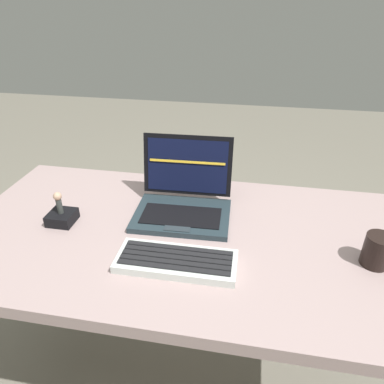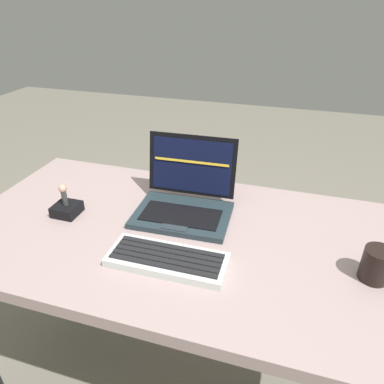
{
  "view_description": "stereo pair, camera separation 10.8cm",
  "coord_description": "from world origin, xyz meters",
  "px_view_note": "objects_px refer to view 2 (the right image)",
  "views": [
    {
      "loc": [
        0.18,
        -0.84,
        1.37
      ],
      "look_at": [
        0.02,
        0.08,
        0.83
      ],
      "focal_mm": 32.82,
      "sensor_mm": 36.0,
      "label": 1
    },
    {
      "loc": [
        0.29,
        -0.82,
        1.37
      ],
      "look_at": [
        0.02,
        0.08,
        0.83
      ],
      "focal_mm": 32.82,
      "sensor_mm": 36.0,
      "label": 2
    }
  ],
  "objects_px": {
    "laptop_front": "(185,199)",
    "external_keyboard": "(167,259)",
    "figurine": "(64,193)",
    "coffee_mug": "(377,265)",
    "figurine_stand": "(67,209)"
  },
  "relations": [
    {
      "from": "coffee_mug",
      "to": "figurine",
      "type": "bearing_deg",
      "value": 177.98
    },
    {
      "from": "figurine_stand",
      "to": "coffee_mug",
      "type": "xyz_separation_m",
      "value": [
        0.92,
        -0.03,
        0.03
      ]
    },
    {
      "from": "laptop_front",
      "to": "figurine",
      "type": "distance_m",
      "value": 0.39
    },
    {
      "from": "laptop_front",
      "to": "figurine_stand",
      "type": "xyz_separation_m",
      "value": [
        -0.37,
        -0.13,
        -0.03
      ]
    },
    {
      "from": "figurine",
      "to": "coffee_mug",
      "type": "height_order",
      "value": "figurine"
    },
    {
      "from": "laptop_front",
      "to": "figurine",
      "type": "height_order",
      "value": "laptop_front"
    },
    {
      "from": "laptop_front",
      "to": "figurine_stand",
      "type": "relative_size",
      "value": 3.93
    },
    {
      "from": "laptop_front",
      "to": "external_keyboard",
      "type": "xyz_separation_m",
      "value": [
        0.03,
        -0.26,
        -0.03
      ]
    },
    {
      "from": "external_keyboard",
      "to": "figurine",
      "type": "xyz_separation_m",
      "value": [
        -0.4,
        0.13,
        0.07
      ]
    },
    {
      "from": "laptop_front",
      "to": "coffee_mug",
      "type": "height_order",
      "value": "laptop_front"
    },
    {
      "from": "external_keyboard",
      "to": "laptop_front",
      "type": "bearing_deg",
      "value": 97.02
    },
    {
      "from": "external_keyboard",
      "to": "figurine_stand",
      "type": "relative_size",
      "value": 4.06
    },
    {
      "from": "figurine_stand",
      "to": "figurine",
      "type": "distance_m",
      "value": 0.06
    },
    {
      "from": "laptop_front",
      "to": "figurine",
      "type": "bearing_deg",
      "value": -161.04
    },
    {
      "from": "laptop_front",
      "to": "external_keyboard",
      "type": "height_order",
      "value": "laptop_front"
    }
  ]
}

